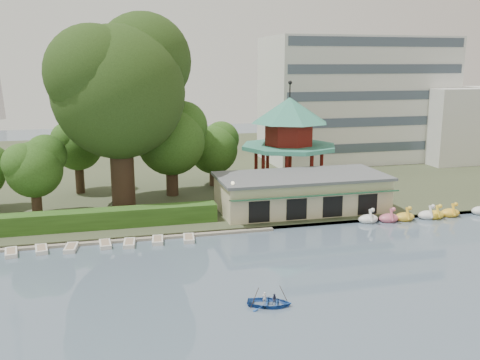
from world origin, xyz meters
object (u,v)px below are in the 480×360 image
object	(u,v)px
boathouse	(301,192)
dock	(96,241)
big_tree	(120,82)
rowboat_with_passengers	(270,300)
pavilion	(289,134)

from	to	relation	value
boathouse	dock	bearing A→B (deg)	-167.76
boathouse	big_tree	xyz separation A→B (m)	(-18.80, 6.26, 11.89)
dock	rowboat_with_passengers	world-z (taller)	rowboat_with_passengers
dock	rowboat_with_passengers	xyz separation A→B (m)	(11.65, -16.64, 0.32)
boathouse	pavilion	distance (m)	11.43
dock	big_tree	bearing A→B (deg)	73.84
pavilion	rowboat_with_passengers	bearing A→B (deg)	-111.45
pavilion	big_tree	distance (m)	22.20
pavilion	rowboat_with_passengers	size ratio (longest dim) A/B	2.66
boathouse	pavilion	bearing A→B (deg)	78.72
boathouse	big_tree	world-z (taller)	big_tree
boathouse	rowboat_with_passengers	xyz separation A→B (m)	(-10.35, -21.42, -1.93)
boathouse	big_tree	size ratio (longest dim) A/B	0.86
pavilion	big_tree	world-z (taller)	big_tree
big_tree	rowboat_with_passengers	bearing A→B (deg)	-73.02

